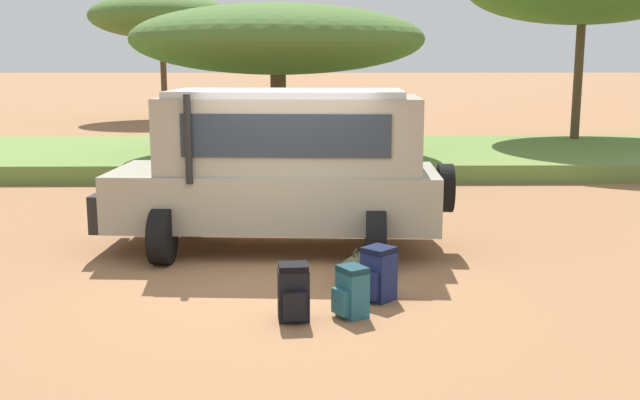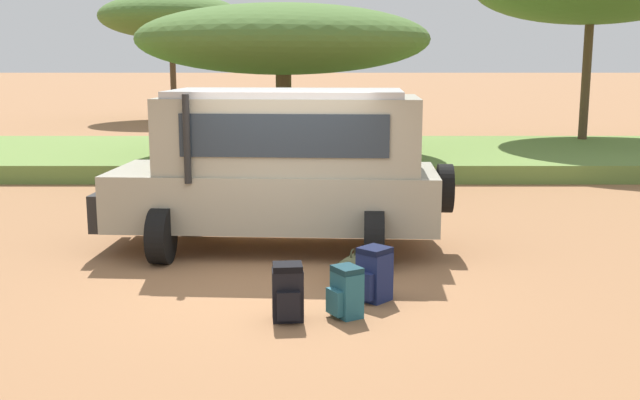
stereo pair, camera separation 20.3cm
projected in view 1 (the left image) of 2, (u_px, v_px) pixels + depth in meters
ground_plane at (285, 281)px, 9.87m from camera, size 320.00×320.00×0.00m
grass_bank at (296, 156)px, 20.92m from camera, size 120.00×7.00×0.44m
safari_vehicle at (282, 166)px, 11.37m from camera, size 5.41×2.94×2.44m
backpack_beside_front_wheel at (351, 292)px, 8.48m from camera, size 0.44×0.42×0.59m
backpack_cluster_center at (378, 274)px, 9.06m from camera, size 0.49×0.49×0.66m
backpack_near_rear_wheel at (294, 293)px, 8.35m from camera, size 0.37×0.42×0.65m
duffel_bag_low_black_case at (356, 269)px, 9.85m from camera, size 0.53×0.76×0.44m
acacia_tree_left_mid at (161, 17)px, 35.64m from camera, size 6.86×6.60×5.97m
acacia_tree_centre_back at (278, 40)px, 19.46m from camera, size 7.64×6.99×4.31m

